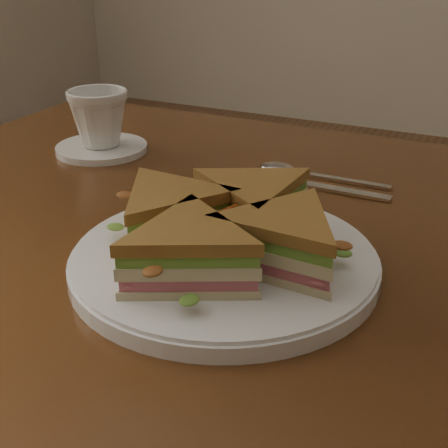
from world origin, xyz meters
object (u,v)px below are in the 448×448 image
plate (224,262)px  spoon (292,171)px  saucer (102,148)px  table (285,304)px  sandwich_wedges (224,229)px  coffee_cup (99,118)px  knife (305,185)px

plate → spoon: plate is taller
plate → saucer: (-0.33, 0.25, -0.00)m
table → sandwich_wedges: (-0.03, -0.11, 0.14)m
plate → spoon: (-0.03, 0.28, -0.00)m
spoon → plate: bearing=-83.1°
coffee_cup → sandwich_wedges: bearing=-49.9°
spoon → coffee_cup: (-0.30, -0.03, 0.05)m
spoon → coffee_cup: bearing=-172.7°
sandwich_wedges → coffee_cup: 0.41m
spoon → knife: 0.05m
knife → saucer: bearing=-179.0°
table → spoon: (-0.06, 0.17, 0.10)m
table → sandwich_wedges: 0.18m
coffee_cup → knife: bearing=-12.8°
table → saucer: saucer is taller
saucer → sandwich_wedges: bearing=-37.3°
knife → coffee_cup: size_ratio=2.37×
table → spoon: spoon is taller
sandwich_wedges → knife: sandwich_wedges is taller
saucer → coffee_cup: 0.05m
plate → coffee_cup: bearing=142.7°
table → spoon: bearing=108.6°
plate → knife: 0.25m
saucer → plate: bearing=-37.3°
sandwich_wedges → saucer: 0.41m
saucer → table: bearing=-21.2°
knife → sandwich_wedges: bearing=-88.5°
plate → saucer: plate is taller
spoon → saucer: 0.30m
saucer → coffee_cup: size_ratio=1.52×
table → plate: (-0.03, -0.11, 0.11)m
plate → knife: (-0.00, 0.25, -0.01)m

